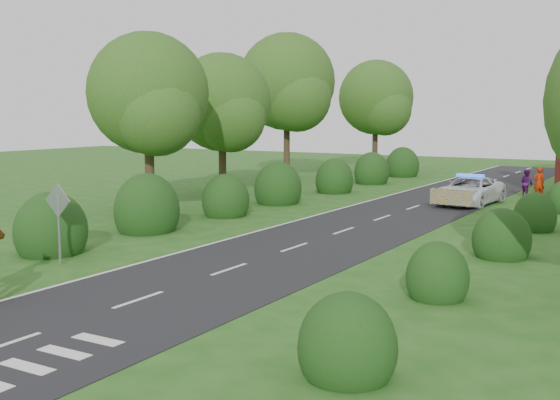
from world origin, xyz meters
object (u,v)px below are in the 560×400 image
Objects in this scene: road_sign at (58,212)px; pedestrian_purple at (526,183)px; police_van at (470,191)px; pedestrian_red at (539,183)px.

pedestrian_purple is at bearing 70.79° from road_sign.
police_van reaches higher than pedestrian_purple.
pedestrian_red reaches higher than police_van.
police_van is 5.18m from pedestrian_purple.
police_van is 3.05× the size of pedestrian_red.
road_sign is 1.63× the size of pedestrian_purple.
pedestrian_red is 1.12× the size of pedestrian_purple.
road_sign is 21.85m from police_van.
pedestrian_red is at bearing -172.15° from pedestrian_purple.
pedestrian_red is at bearing 68.97° from road_sign.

